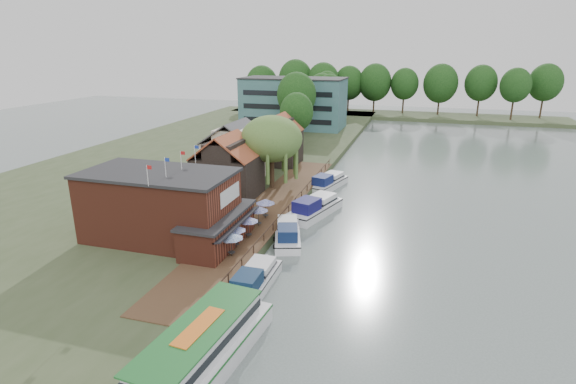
% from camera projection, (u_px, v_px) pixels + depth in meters
% --- Properties ---
extents(ground, '(260.00, 260.00, 0.00)m').
position_uv_depth(ground, '(311.00, 262.00, 44.50)').
color(ground, '#576460').
rests_on(ground, ground).
extents(land_bank, '(50.00, 140.00, 1.00)m').
position_uv_depth(land_bank, '(201.00, 158.00, 84.47)').
color(land_bank, '#384728').
rests_on(land_bank, ground).
extents(quay_deck, '(6.00, 50.00, 0.10)m').
position_uv_depth(quay_deck, '(268.00, 210.00, 55.48)').
color(quay_deck, '#47301E').
rests_on(quay_deck, land_bank).
extents(quay_rail, '(0.20, 49.00, 1.00)m').
position_uv_depth(quay_rail, '(290.00, 208.00, 55.06)').
color(quay_rail, black).
rests_on(quay_rail, land_bank).
extents(pub, '(20.00, 11.00, 7.30)m').
position_uv_depth(pub, '(177.00, 207.00, 46.00)').
color(pub, maroon).
rests_on(pub, land_bank).
extents(hotel_block, '(25.40, 12.40, 12.30)m').
position_uv_depth(hotel_block, '(294.00, 103.00, 112.15)').
color(hotel_block, '#38666B').
rests_on(hotel_block, land_bank).
extents(cottage_a, '(8.60, 7.60, 8.50)m').
position_uv_depth(cottage_a, '(228.00, 166.00, 59.76)').
color(cottage_a, black).
rests_on(cottage_a, land_bank).
extents(cottage_b, '(9.60, 8.60, 8.50)m').
position_uv_depth(cottage_b, '(236.00, 149.00, 69.70)').
color(cottage_b, beige).
rests_on(cottage_b, land_bank).
extents(cottage_c, '(7.60, 7.60, 8.50)m').
position_uv_depth(cottage_c, '(279.00, 139.00, 76.81)').
color(cottage_c, black).
rests_on(cottage_c, land_bank).
extents(willow, '(8.60, 8.60, 10.43)m').
position_uv_depth(willow, '(272.00, 153.00, 62.79)').
color(willow, '#476B2D').
rests_on(willow, land_bank).
extents(umbrella_0, '(2.41, 2.41, 2.38)m').
position_uv_depth(umbrella_0, '(231.00, 244.00, 42.91)').
color(umbrella_0, navy).
rests_on(umbrella_0, quay_deck).
extents(umbrella_1, '(2.14, 2.14, 2.38)m').
position_uv_depth(umbrella_1, '(235.00, 236.00, 44.72)').
color(umbrella_1, '#1B2B97').
rests_on(umbrella_1, quay_deck).
extents(umbrella_2, '(2.16, 2.16, 2.38)m').
position_uv_depth(umbrella_2, '(248.00, 227.00, 47.05)').
color(umbrella_2, navy).
rests_on(umbrella_2, quay_deck).
extents(umbrella_3, '(2.24, 2.24, 2.38)m').
position_uv_depth(umbrella_3, '(258.00, 216.00, 50.11)').
color(umbrella_3, navy).
rests_on(umbrella_3, quay_deck).
extents(umbrella_4, '(2.27, 2.27, 2.38)m').
position_uv_depth(umbrella_4, '(265.00, 209.00, 52.48)').
color(umbrella_4, navy).
rests_on(umbrella_4, quay_deck).
extents(cruiser_0, '(3.00, 9.25, 2.22)m').
position_uv_depth(cruiser_0, '(255.00, 277.00, 39.25)').
color(cruiser_0, silver).
rests_on(cruiser_0, ground).
extents(cruiser_1, '(5.74, 9.94, 2.28)m').
position_uv_depth(cruiser_1, '(288.00, 231.00, 49.09)').
color(cruiser_1, white).
rests_on(cruiser_1, ground).
extents(cruiser_2, '(6.37, 11.25, 2.63)m').
position_uv_depth(cruiser_2, '(315.00, 205.00, 56.51)').
color(cruiser_2, white).
rests_on(cruiser_2, ground).
extents(cruiser_3, '(5.58, 10.22, 2.35)m').
position_uv_depth(cruiser_3, '(328.00, 180.00, 67.56)').
color(cruiser_3, silver).
rests_on(cruiser_3, ground).
extents(tour_boat, '(5.78, 15.71, 3.36)m').
position_uv_depth(tour_boat, '(194.00, 355.00, 28.39)').
color(tour_boat, silver).
rests_on(tour_boat, ground).
extents(swan, '(0.44, 0.44, 0.44)m').
position_uv_depth(swan, '(219.00, 317.00, 35.00)').
color(swan, white).
rests_on(swan, ground).
extents(bank_tree_0, '(6.32, 6.32, 11.34)m').
position_uv_depth(bank_tree_0, '(296.00, 123.00, 85.10)').
color(bank_tree_0, '#143811').
rests_on(bank_tree_0, land_bank).
extents(bank_tree_1, '(6.18, 6.18, 10.22)m').
position_uv_depth(bank_tree_1, '(295.00, 120.00, 91.55)').
color(bank_tree_1, '#143811').
rests_on(bank_tree_1, land_bank).
extents(bank_tree_2, '(8.81, 8.81, 14.19)m').
position_uv_depth(bank_tree_2, '(296.00, 104.00, 101.25)').
color(bank_tree_2, '#143811').
rests_on(bank_tree_2, land_bank).
extents(bank_tree_3, '(6.70, 6.70, 12.88)m').
position_uv_depth(bank_tree_3, '(329.00, 99.00, 117.07)').
color(bank_tree_3, '#143811').
rests_on(bank_tree_3, land_bank).
extents(bank_tree_4, '(8.69, 8.69, 12.64)m').
position_uv_depth(bank_tree_4, '(322.00, 96.00, 125.54)').
color(bank_tree_4, '#143811').
rests_on(bank_tree_4, land_bank).
extents(bank_tree_5, '(6.93, 6.93, 12.87)m').
position_uv_depth(bank_tree_5, '(327.00, 93.00, 131.78)').
color(bank_tree_5, '#143811').
rests_on(bank_tree_5, land_bank).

